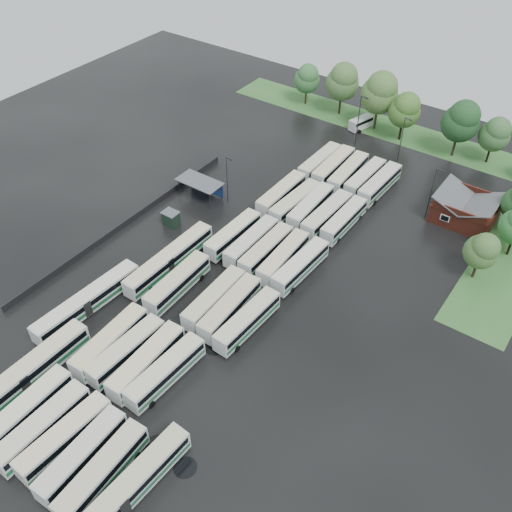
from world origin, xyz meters
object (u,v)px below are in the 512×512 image
Objects in this scene: brick_building at (465,211)px; artic_bus_west_a at (25,375)px; artic_bus_east at (124,495)px; minibus at (361,123)px.

artic_bus_west_a is (-32.93, -65.54, 0.06)m from brick_building.
brick_building is 0.56× the size of artic_bus_east.
artic_bus_east is (-11.71, -69.37, -0.01)m from brick_building.
brick_building is at bearing -16.01° from minibus.
artic_bus_west_a is 1.03× the size of artic_bus_east.
artic_bus_west_a reaches higher than artic_bus_east.
artic_bus_west_a is at bearing 171.97° from artic_bus_east.
artic_bus_west_a is 21.56m from artic_bus_east.
minibus is at bearing 103.64° from artic_bus_east.
artic_bus_east is 3.05× the size of minibus.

